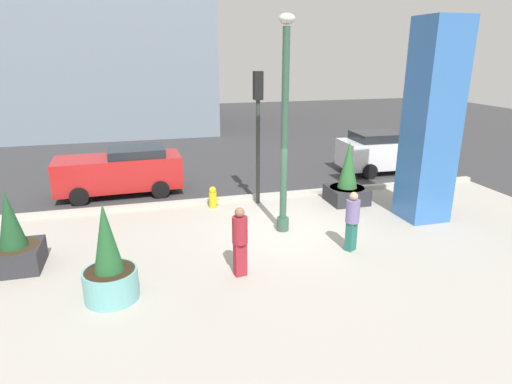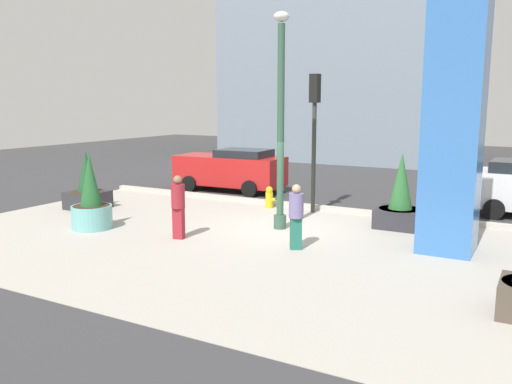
# 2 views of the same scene
# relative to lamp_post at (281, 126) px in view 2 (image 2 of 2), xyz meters

# --- Properties ---
(ground_plane) EXTENTS (60.00, 60.00, 0.00)m
(ground_plane) POSITION_rel_lamp_post_xyz_m (0.08, 3.91, -2.93)
(ground_plane) COLOR #38383A
(plaza_pavement) EXTENTS (18.00, 10.00, 0.02)m
(plaza_pavement) POSITION_rel_lamp_post_xyz_m (0.08, -2.09, -2.93)
(plaza_pavement) COLOR #ADA89E
(plaza_pavement) RESTS_ON ground_plane
(curb_strip) EXTENTS (18.00, 0.24, 0.16)m
(curb_strip) POSITION_rel_lamp_post_xyz_m (0.08, 3.03, -2.85)
(curb_strip) COLOR #B7B2A8
(curb_strip) RESTS_ON ground_plane
(lamp_post) EXTENTS (0.44, 0.44, 6.02)m
(lamp_post) POSITION_rel_lamp_post_xyz_m (0.00, 0.00, 0.00)
(lamp_post) COLOR #335642
(lamp_post) RESTS_ON ground_plane
(art_pillar_blue) EXTENTS (1.28, 1.28, 6.05)m
(art_pillar_blue) POSITION_rel_lamp_post_xyz_m (4.60, -0.12, 0.10)
(art_pillar_blue) COLOR #3870BC
(art_pillar_blue) RESTS_ON ground_plane
(potted_plant_by_pillar) EXTENTS (1.19, 1.19, 1.99)m
(potted_plant_by_pillar) POSITION_rel_lamp_post_xyz_m (-7.02, -0.61, -2.23)
(potted_plant_by_pillar) COLOR #2D2D33
(potted_plant_by_pillar) RESTS_ON ground_plane
(potted_plant_curbside) EXTENTS (1.14, 1.14, 2.18)m
(potted_plant_curbside) POSITION_rel_lamp_post_xyz_m (-4.72, -2.63, -2.17)
(potted_plant_curbside) COLOR #6BB2B2
(potted_plant_curbside) RESTS_ON ground_plane
(potted_plant_near_left) EXTENTS (1.28, 1.28, 2.18)m
(potted_plant_near_left) POSITION_rel_lamp_post_xyz_m (2.97, 1.83, -2.16)
(potted_plant_near_left) COLOR #2D2D33
(potted_plant_near_left) RESTS_ON ground_plane
(fire_hydrant) EXTENTS (0.36, 0.26, 0.75)m
(fire_hydrant) POSITION_rel_lamp_post_xyz_m (-1.66, 2.51, -2.56)
(fire_hydrant) COLOR gold
(fire_hydrant) RESTS_ON ground_plane
(traffic_light_corner) EXTENTS (0.28, 0.42, 4.48)m
(traffic_light_corner) POSITION_rel_lamp_post_xyz_m (-0.07, 2.56, 0.10)
(traffic_light_corner) COLOR #333833
(traffic_light_corner) RESTS_ON ground_plane
(car_curb_east) EXTENTS (4.52, 2.12, 1.73)m
(car_curb_east) POSITION_rel_lamp_post_xyz_m (-4.67, 4.88, -2.03)
(car_curb_east) COLOR red
(car_curb_east) RESTS_ON ground_plane
(pedestrian_by_curb) EXTENTS (0.42, 0.42, 1.71)m
(pedestrian_by_curb) POSITION_rel_lamp_post_xyz_m (-1.83, -2.35, -1.98)
(pedestrian_by_curb) COLOR maroon
(pedestrian_by_curb) RESTS_ON ground_plane
(pedestrian_crossing) EXTENTS (0.49, 0.49, 1.63)m
(pedestrian_crossing) POSITION_rel_lamp_post_xyz_m (1.32, -1.76, -2.02)
(pedestrian_crossing) COLOR #236656
(pedestrian_crossing) RESTS_ON ground_plane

